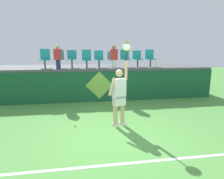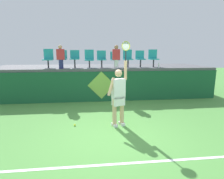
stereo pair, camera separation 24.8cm
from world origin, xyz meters
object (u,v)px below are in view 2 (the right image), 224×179
object	(u,v)px
stadium_chair_3	(89,58)
stadium_chair_8	(153,57)
stadium_chair_1	(62,58)
spectator_0	(116,56)
stadium_chair_2	(75,58)
spectator_1	(61,57)
water_bottle	(159,65)
stadium_chair_4	(102,58)
stadium_chair_7	(140,58)
tennis_ball	(75,125)
stadium_chair_6	(128,58)
tennis_player	(119,95)
stadium_chair_5	(115,58)
stadium_chair_0	(48,58)

from	to	relation	value
stadium_chair_3	stadium_chair_8	distance (m)	3.20
stadium_chair_1	stadium_chair_8	world-z (taller)	stadium_chair_8
spectator_0	stadium_chair_2	bearing A→B (deg)	166.61
spectator_1	spectator_0	bearing A→B (deg)	-1.05
water_bottle	stadium_chair_8	world-z (taller)	stadium_chair_8
stadium_chair_4	spectator_0	bearing A→B (deg)	-35.35
stadium_chair_2	stadium_chair_4	distance (m)	1.29
spectator_0	stadium_chair_7	bearing A→B (deg)	20.04
tennis_ball	spectator_0	distance (m)	4.13
stadium_chair_1	stadium_chair_6	xyz separation A→B (m)	(3.18, 0.01, 0.00)
stadium_chair_3	stadium_chair_7	distance (m)	2.53
tennis_player	stadium_chair_3	distance (m)	3.96
spectator_0	stadium_chair_6	bearing A→B (deg)	36.28
stadium_chair_1	spectator_1	xyz separation A→B (m)	(0.00, -0.42, 0.07)
tennis_ball	stadium_chair_4	xyz separation A→B (m)	(1.07, 3.62, 1.94)
tennis_player	stadium_chair_7	bearing A→B (deg)	66.16
stadium_chair_2	stadium_chair_8	xyz separation A→B (m)	(3.89, 0.01, -0.00)
water_bottle	stadium_chair_5	size ratio (longest dim) A/B	0.32
water_bottle	stadium_chair_1	distance (m)	4.63
spectator_1	stadium_chair_3	bearing A→B (deg)	18.37
tennis_ball	stadium_chair_7	world-z (taller)	stadium_chair_7
stadium_chair_5	stadium_chair_6	bearing A→B (deg)	0.88
stadium_chair_6	stadium_chair_8	world-z (taller)	stadium_chair_8
tennis_player	stadium_chair_6	xyz separation A→B (m)	(1.01, 3.73, 1.00)
stadium_chair_4	spectator_0	distance (m)	0.81
stadium_chair_4	stadium_chair_7	size ratio (longest dim) A/B	1.00
spectator_1	stadium_chair_1	bearing A→B (deg)	90.00
stadium_chair_1	stadium_chair_8	bearing A→B (deg)	0.08
stadium_chair_4	stadium_chair_6	distance (m)	1.30
stadium_chair_7	stadium_chair_8	distance (m)	0.67
tennis_ball	water_bottle	world-z (taller)	water_bottle
stadium_chair_1	stadium_chair_7	distance (m)	3.81
stadium_chair_1	spectator_1	world-z (taller)	spectator_1
tennis_ball	spectator_1	world-z (taller)	spectator_1
stadium_chair_3	stadium_chair_5	world-z (taller)	stadium_chair_3
stadium_chair_8	stadium_chair_2	bearing A→B (deg)	-179.90
stadium_chair_2	stadium_chair_3	bearing A→B (deg)	0.83
stadium_chair_6	spectator_1	world-z (taller)	spectator_1
water_bottle	stadium_chair_3	xyz separation A→B (m)	(-3.30, 0.54, 0.34)
tennis_player	stadium_chair_3	size ratio (longest dim) A/B	3.00
tennis_player	stadium_chair_0	size ratio (longest dim) A/B	2.90
tennis_ball	stadium_chair_6	xyz separation A→B (m)	(2.37, 3.62, 1.96)
stadium_chair_7	stadium_chair_5	bearing A→B (deg)	-179.81
stadium_chair_7	stadium_chair_0	bearing A→B (deg)	179.90
spectator_1	stadium_chair_4	bearing A→B (deg)	12.61
stadium_chair_1	stadium_chair_7	xyz separation A→B (m)	(3.81, 0.00, -0.01)
stadium_chair_5	spectator_1	bearing A→B (deg)	-170.72
stadium_chair_4	stadium_chair_0	bearing A→B (deg)	179.86
stadium_chair_1	stadium_chair_7	size ratio (longest dim) A/B	1.02
stadium_chair_0	stadium_chair_4	size ratio (longest dim) A/B	1.09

